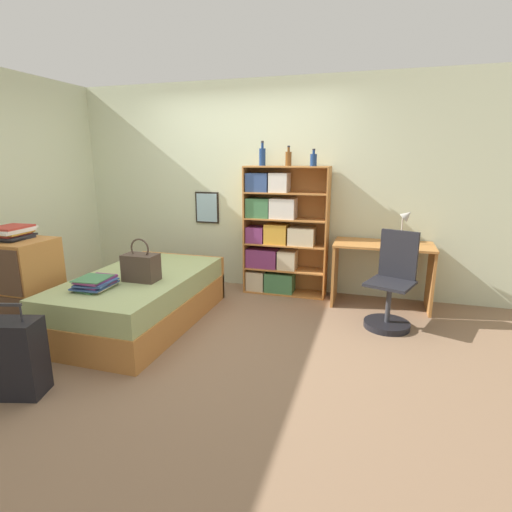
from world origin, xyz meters
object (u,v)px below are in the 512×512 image
(bottle_green, at_px, (262,156))
(desk, at_px, (382,263))
(dresser, at_px, (19,287))
(bookcase, at_px, (277,235))
(suitcase, at_px, (12,358))
(bottle_brown, at_px, (288,158))
(desk_chair, at_px, (391,296))
(magazine_pile_on_dresser, at_px, (12,233))
(desk_lamp, at_px, (406,221))
(book_stack_on_bed, at_px, (95,283))
(bed, at_px, (142,299))
(handbag, at_px, (141,267))
(bottle_clear, at_px, (314,159))

(bottle_green, distance_m, desk, 1.89)
(dresser, relative_size, bookcase, 0.58)
(suitcase, height_order, bottle_brown, bottle_brown)
(bookcase, relative_size, desk, 1.45)
(dresser, xyz_separation_m, desk_chair, (3.45, 1.17, -0.14))
(magazine_pile_on_dresser, height_order, desk_lamp, desk_lamp)
(book_stack_on_bed, bearing_deg, bed, 75.74)
(dresser, relative_size, bottle_brown, 3.95)
(book_stack_on_bed, relative_size, desk, 0.34)
(bottle_brown, bearing_deg, desk_chair, -31.25)
(dresser, relative_size, desk_chair, 0.95)
(suitcase, bearing_deg, magazine_pile_on_dresser, 133.55)
(handbag, distance_m, suitcase, 1.33)
(dresser, xyz_separation_m, bottle_green, (1.89, 1.91, 1.23))
(suitcase, xyz_separation_m, magazine_pile_on_dresser, (-0.86, 0.91, 0.70))
(bookcase, distance_m, desk_lamp, 1.50)
(book_stack_on_bed, relative_size, desk_chair, 0.38)
(bottle_brown, height_order, desk, bottle_brown)
(bookcase, relative_size, bottle_clear, 8.10)
(suitcase, bearing_deg, desk_chair, 38.14)
(suitcase, bearing_deg, bookcase, 65.47)
(suitcase, bearing_deg, handbag, 77.39)
(desk, relative_size, desk_chair, 1.12)
(magazine_pile_on_dresser, xyz_separation_m, bottle_clear, (2.54, 1.83, 0.66))
(handbag, relative_size, suitcase, 0.60)
(bed, bearing_deg, desk_chair, 14.34)
(book_stack_on_bed, height_order, bottle_clear, bottle_clear)
(bottle_green, bearing_deg, book_stack_on_bed, -118.66)
(magazine_pile_on_dresser, height_order, desk_chair, magazine_pile_on_dresser)
(dresser, bearing_deg, handbag, 18.35)
(suitcase, bearing_deg, book_stack_on_bed, 88.71)
(desk_lamp, bearing_deg, bottle_green, 175.94)
(desk, bearing_deg, bottle_clear, 173.10)
(desk, bearing_deg, handbag, -148.21)
(bottle_brown, relative_size, bottle_clear, 1.20)
(bottle_green, relative_size, bottle_brown, 1.24)
(handbag, distance_m, desk_chair, 2.48)
(book_stack_on_bed, height_order, desk_lamp, desk_lamp)
(bottle_clear, relative_size, desk_chair, 0.20)
(book_stack_on_bed, bearing_deg, bottle_brown, 54.47)
(book_stack_on_bed, distance_m, desk_lamp, 3.26)
(magazine_pile_on_dresser, bearing_deg, bottle_brown, 40.25)
(dresser, height_order, bottle_brown, bottle_brown)
(dresser, xyz_separation_m, bottle_brown, (2.21, 1.92, 1.20))
(book_stack_on_bed, relative_size, bookcase, 0.23)
(bookcase, height_order, bottle_green, bottle_green)
(bed, bearing_deg, desk, 27.26)
(book_stack_on_bed, height_order, bottle_green, bottle_green)
(suitcase, height_order, bookcase, bookcase)
(bottle_green, xyz_separation_m, desk_chair, (1.56, -0.74, -1.37))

